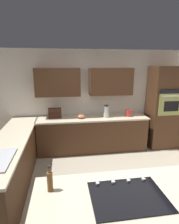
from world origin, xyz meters
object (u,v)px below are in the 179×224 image
(mixing_bowl, at_px, (81,116))
(cooktop, at_px, (128,196))
(wall_oven, at_px, (164,108))
(spice_rack, at_px, (55,113))
(blender, at_px, (106,112))
(kettle, at_px, (129,113))
(oil_bottle, at_px, (50,181))

(mixing_bowl, bearing_deg, cooktop, 93.40)
(wall_oven, bearing_deg, spice_rack, -1.66)
(mixing_bowl, bearing_deg, wall_oven, -179.39)
(cooktop, height_order, blender, blender)
(blender, bearing_deg, kettle, 180.00)
(cooktop, relative_size, kettle, 4.20)
(mixing_bowl, distance_m, oil_bottle, 2.78)
(wall_oven, relative_size, kettle, 12.03)
(cooktop, relative_size, spice_rack, 2.36)
(blender, xyz_separation_m, oil_bottle, (1.26, 2.71, -0.02))
(cooktop, bearing_deg, spice_rack, -74.80)
(cooktop, xyz_separation_m, kettle, (-1.08, -2.92, 0.08))
(oil_bottle, bearing_deg, kettle, -124.47)
(wall_oven, distance_m, kettle, 1.01)
(kettle, distance_m, oil_bottle, 3.29)
(cooktop, distance_m, kettle, 3.12)
(cooktop, xyz_separation_m, blender, (-0.48, -2.92, 0.13))
(wall_oven, xyz_separation_m, cooktop, (2.08, 2.95, -0.18))
(blender, bearing_deg, cooktop, 80.74)
(spice_rack, relative_size, oil_bottle, 1.08)
(kettle, bearing_deg, cooktop, 69.77)
(blender, relative_size, kettle, 1.76)
(mixing_bowl, bearing_deg, spice_rack, -9.41)
(spice_rack, distance_m, oil_bottle, 2.82)
(spice_rack, height_order, kettle, spice_rack)
(spice_rack, height_order, oil_bottle, oil_bottle)
(oil_bottle, bearing_deg, cooktop, 165.08)
(blender, relative_size, mixing_bowl, 1.65)
(mixing_bowl, distance_m, spice_rack, 0.66)
(cooktop, xyz_separation_m, spice_rack, (0.82, -3.03, 0.12))
(cooktop, bearing_deg, mixing_bowl, -86.60)
(kettle, bearing_deg, wall_oven, -178.63)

